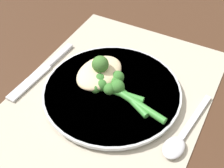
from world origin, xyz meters
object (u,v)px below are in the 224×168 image
Objects in this scene: chicken_fillet at (99,73)px; broccoli_stalk_front at (123,93)px; broccoli_stalk_left at (121,86)px; plate at (112,92)px; broccoli_stalk_right at (105,86)px; knife at (44,69)px; spoon at (179,140)px.

chicken_fillet is 0.89× the size of broccoli_stalk_front.
broccoli_stalk_front reaches higher than broccoli_stalk_left.
plate is 0.02m from broccoli_stalk_left.
plate is 0.05m from chicken_fillet.
broccoli_stalk_right is 0.15m from knife.
broccoli_stalk_right is (-0.01, 0.01, 0.02)m from plate.
broccoli_stalk_left reaches higher than knife.
knife is (0.00, 0.15, -0.02)m from broccoli_stalk_right.
broccoli_stalk_right is 1.06× the size of broccoli_stalk_left.
plate reaches higher than knife.
broccoli_stalk_front is at bearing -178.09° from knife.
broccoli_stalk_front is at bearing -119.41° from broccoli_stalk_left.
chicken_fillet is at bearing -10.48° from spoon.
chicken_fillet is 0.13m from knife.
broccoli_stalk_left is at bearing -64.31° from broccoli_stalk_right.
chicken_fillet is (0.02, 0.04, 0.02)m from plate.
chicken_fillet is at bearing -166.98° from knife.
broccoli_stalk_right reaches higher than spoon.
broccoli_stalk_left is at bearing -99.72° from chicken_fillet.
broccoli_stalk_front is 0.19m from knife.
broccoli_stalk_right is at bearing 103.12° from broccoli_stalk_front.
spoon is at bearing -106.39° from plate.
broccoli_stalk_left reaches higher than plate.
knife is at bearing 103.20° from broccoli_stalk_front.
broccoli_stalk_left is 0.51× the size of knife.
broccoli_stalk_left reaches higher than spoon.
broccoli_stalk_right is at bearing 147.56° from broccoli_stalk_left.
plate is 2.30× the size of chicken_fillet.
knife is at bearing 99.99° from chicken_fillet.
broccoli_stalk_right is at bearing 119.69° from plate.
plate is at bearing -64.19° from broccoli_stalk_right.
broccoli_stalk_front is 0.13m from spoon.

